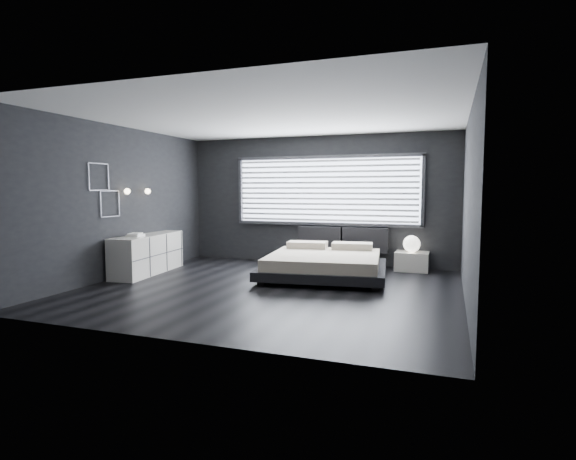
% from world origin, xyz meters
% --- Properties ---
extents(room, '(6.04, 6.00, 2.80)m').
position_xyz_m(room, '(0.00, 0.00, 1.40)').
color(room, black).
rests_on(room, ground).
extents(window, '(4.14, 0.09, 1.52)m').
position_xyz_m(window, '(0.20, 2.70, 1.61)').
color(window, white).
rests_on(window, ground).
extents(headboard, '(1.96, 0.16, 0.52)m').
position_xyz_m(headboard, '(0.59, 2.64, 0.57)').
color(headboard, black).
rests_on(headboard, ground).
extents(sconce_near, '(0.18, 0.11, 0.11)m').
position_xyz_m(sconce_near, '(-2.88, 0.05, 1.60)').
color(sconce_near, silver).
rests_on(sconce_near, ground).
extents(sconce_far, '(0.18, 0.11, 0.11)m').
position_xyz_m(sconce_far, '(-2.88, 0.65, 1.60)').
color(sconce_far, silver).
rests_on(sconce_far, ground).
extents(wall_art_upper, '(0.01, 0.48, 0.48)m').
position_xyz_m(wall_art_upper, '(-2.98, -0.55, 1.85)').
color(wall_art_upper, '#47474C').
rests_on(wall_art_upper, ground).
extents(wall_art_lower, '(0.01, 0.48, 0.48)m').
position_xyz_m(wall_art_lower, '(-2.98, -0.30, 1.38)').
color(wall_art_lower, '#47474C').
rests_on(wall_art_lower, ground).
extents(bed, '(2.48, 2.39, 0.58)m').
position_xyz_m(bed, '(0.59, 1.22, 0.27)').
color(bed, black).
rests_on(bed, ground).
extents(nightstand, '(0.66, 0.55, 0.38)m').
position_xyz_m(nightstand, '(2.07, 2.50, 0.19)').
color(nightstand, white).
rests_on(nightstand, ground).
extents(orb_lamp, '(0.34, 0.34, 0.34)m').
position_xyz_m(orb_lamp, '(2.06, 2.46, 0.55)').
color(orb_lamp, white).
rests_on(orb_lamp, nightstand).
extents(dresser, '(0.74, 1.95, 0.76)m').
position_xyz_m(dresser, '(-2.78, 0.47, 0.38)').
color(dresser, white).
rests_on(dresser, ground).
extents(book_stack, '(0.29, 0.36, 0.06)m').
position_xyz_m(book_stack, '(-2.75, 0.08, 0.79)').
color(book_stack, white).
rests_on(book_stack, dresser).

